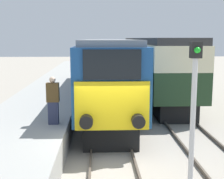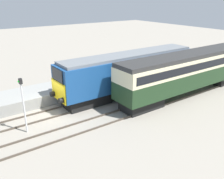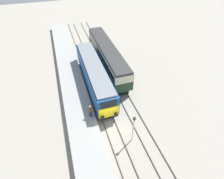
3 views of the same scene
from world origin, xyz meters
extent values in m
plane|color=gray|center=(0.00, 0.00, 0.00)|extent=(120.00, 120.00, 0.00)
cube|color=gray|center=(-3.30, 8.00, 0.50)|extent=(3.50, 50.00, 0.99)
cube|color=#4C4238|center=(-0.72, 5.00, 0.07)|extent=(0.07, 60.00, 0.14)
cube|color=#4C4238|center=(0.72, 5.00, 0.07)|extent=(0.07, 60.00, 0.14)
cube|color=#4C4238|center=(2.68, 5.00, 0.07)|extent=(0.07, 60.00, 0.14)
cube|color=#4C4238|center=(4.12, 5.00, 0.07)|extent=(0.07, 60.00, 0.14)
cube|color=black|center=(0.00, 3.08, 0.50)|extent=(2.03, 4.00, 1.00)
cube|color=black|center=(0.00, 12.69, 0.50)|extent=(2.03, 4.00, 1.00)
cube|color=navy|center=(0.00, 7.89, 2.37)|extent=(2.70, 14.61, 2.73)
cube|color=yellow|center=(0.00, 0.54, 1.82)|extent=(2.48, 0.10, 1.64)
cube|color=black|center=(0.00, 0.54, 3.19)|extent=(1.89, 0.10, 0.98)
cube|color=slate|center=(0.00, 7.89, 3.85)|extent=(2.38, 14.02, 0.24)
cylinder|color=black|center=(-0.85, 0.33, 1.35)|extent=(0.44, 0.35, 0.44)
cylinder|color=black|center=(0.85, 0.33, 1.35)|extent=(0.44, 0.35, 0.44)
cube|color=black|center=(3.40, 6.46, 0.47)|extent=(1.89, 3.60, 0.95)
cube|color=black|center=(3.40, 18.51, 0.47)|extent=(1.89, 3.60, 0.95)
cube|color=#1E381E|center=(3.40, 12.48, 1.72)|extent=(2.70, 16.44, 1.54)
cube|color=beige|center=(3.40, 12.48, 3.09)|extent=(2.71, 16.44, 1.21)
cube|color=black|center=(3.40, 12.48, 3.09)|extent=(2.75, 15.79, 0.66)
cube|color=#2D2D2D|center=(3.40, 12.48, 3.87)|extent=(2.48, 16.44, 0.36)
cube|color=#2D334C|center=(-2.06, 1.39, 1.40)|extent=(0.36, 0.24, 0.81)
cube|color=brown|center=(-2.06, 1.39, 2.14)|extent=(0.44, 0.26, 0.68)
sphere|color=beige|center=(-2.06, 1.39, 2.59)|extent=(0.22, 0.22, 0.22)
cylinder|color=silver|center=(1.70, -2.74, 1.80)|extent=(0.12, 0.12, 3.60)
cube|color=black|center=(1.70, -2.74, 3.78)|extent=(0.24, 0.20, 0.36)
sphere|color=green|center=(1.70, -2.85, 3.78)|extent=(0.14, 0.14, 0.14)
camera|label=1|loc=(-0.43, -9.53, 4.03)|focal=50.00mm
camera|label=2|loc=(17.66, -6.79, 8.99)|focal=40.00mm
camera|label=3|loc=(-3.91, -12.75, 17.50)|focal=28.00mm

